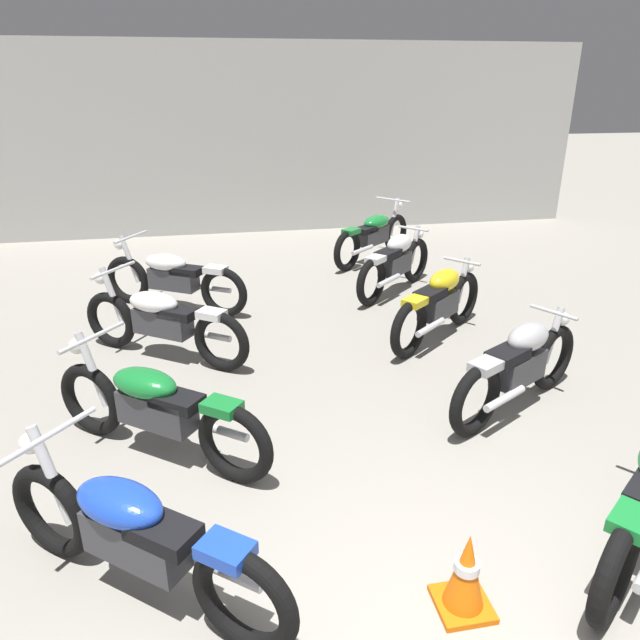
# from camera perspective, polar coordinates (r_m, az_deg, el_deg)

# --- Properties ---
(back_wall) EXTENTS (13.17, 0.24, 3.60)m
(back_wall) POSITION_cam_1_polar(r_m,az_deg,el_deg) (12.10, -5.85, 16.98)
(back_wall) COLOR #B2B2AD
(back_wall) RESTS_ON ground
(motorcycle_left_row_0) EXTENTS (1.77, 1.44, 0.97)m
(motorcycle_left_row_0) POSITION_cam_1_polar(r_m,az_deg,el_deg) (3.80, -17.52, -19.27)
(motorcycle_left_row_0) COLOR black
(motorcycle_left_row_0) RESTS_ON ground
(motorcycle_left_row_1) EXTENTS (1.79, 1.40, 0.97)m
(motorcycle_left_row_1) POSITION_cam_1_polar(r_m,az_deg,el_deg) (4.98, -15.65, -8.16)
(motorcycle_left_row_1) COLOR black
(motorcycle_left_row_1) RESTS_ON ground
(motorcycle_left_row_2) EXTENTS (1.85, 1.32, 0.97)m
(motorcycle_left_row_2) POSITION_cam_1_polar(r_m,az_deg,el_deg) (6.69, -15.11, -0.03)
(motorcycle_left_row_2) COLOR black
(motorcycle_left_row_2) RESTS_ON ground
(motorcycle_left_row_3) EXTENTS (1.92, 1.21, 0.97)m
(motorcycle_left_row_3) POSITION_cam_1_polar(r_m,az_deg,el_deg) (8.11, -14.11, 4.03)
(motorcycle_left_row_3) COLOR black
(motorcycle_left_row_3) RESTS_ON ground
(motorcycle_right_row_1) EXTENTS (1.76, 1.08, 0.88)m
(motorcycle_right_row_1) POSITION_cam_1_polar(r_m,az_deg,el_deg) (5.75, 18.80, -4.16)
(motorcycle_right_row_1) COLOR black
(motorcycle_right_row_1) RESTS_ON ground
(motorcycle_right_row_2) EXTENTS (1.59, 1.34, 0.88)m
(motorcycle_right_row_2) POSITION_cam_1_polar(r_m,az_deg,el_deg) (7.09, 11.50, 1.64)
(motorcycle_right_row_2) COLOR black
(motorcycle_right_row_2) RESTS_ON ground
(motorcycle_right_row_3) EXTENTS (1.52, 1.42, 0.88)m
(motorcycle_right_row_3) POSITION_cam_1_polar(r_m,az_deg,el_deg) (8.59, 7.35, 5.60)
(motorcycle_right_row_3) COLOR black
(motorcycle_right_row_3) RESTS_ON ground
(motorcycle_right_row_4) EXTENTS (1.71, 1.51, 0.97)m
(motorcycle_right_row_4) POSITION_cam_1_polar(r_m,az_deg,el_deg) (10.16, 5.21, 8.27)
(motorcycle_right_row_4) COLOR black
(motorcycle_right_row_4) RESTS_ON ground
(traffic_cone) EXTENTS (0.32, 0.32, 0.54)m
(traffic_cone) POSITION_cam_1_polar(r_m,az_deg,el_deg) (3.80, 13.99, -22.76)
(traffic_cone) COLOR orange
(traffic_cone) RESTS_ON ground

